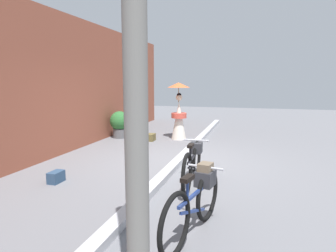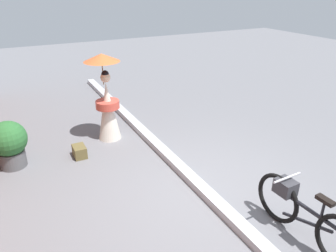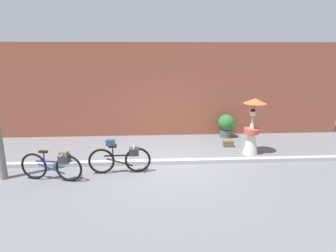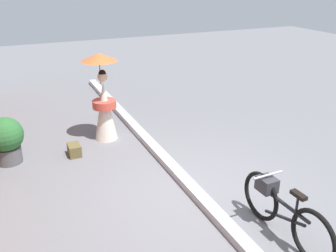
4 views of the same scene
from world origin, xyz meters
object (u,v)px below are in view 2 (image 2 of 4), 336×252
at_px(bicycle_near_officer, 304,214).
at_px(person_with_parasol, 107,99).
at_px(potted_plant_by_door, 10,142).
at_px(backpack_spare, 80,151).

distance_m(bicycle_near_officer, person_with_parasol, 4.27).
bearing_deg(person_with_parasol, potted_plant_by_door, 99.27).
height_order(potted_plant_by_door, backpack_spare, potted_plant_by_door).
xyz_separation_m(person_with_parasol, backpack_spare, (-0.53, 0.77, -0.77)).
xyz_separation_m(bicycle_near_officer, backpack_spare, (3.51, 2.07, -0.29)).
bearing_deg(potted_plant_by_door, bicycle_near_officer, -139.13).
bearing_deg(bicycle_near_officer, person_with_parasol, 17.85).
height_order(person_with_parasol, backpack_spare, person_with_parasol).
relative_size(potted_plant_by_door, backpack_spare, 2.64).
height_order(bicycle_near_officer, person_with_parasol, person_with_parasol).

